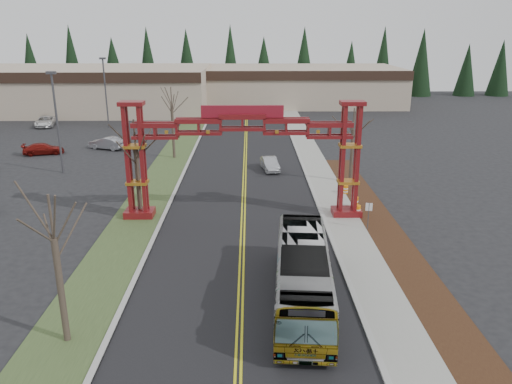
{
  "coord_description": "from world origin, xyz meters",
  "views": [
    {
      "loc": [
        0.54,
        -18.2,
        13.81
      ],
      "look_at": [
        0.94,
        13.71,
        3.39
      ],
      "focal_mm": 35.0,
      "sensor_mm": 36.0,
      "label": 1
    }
  ],
  "objects_px": {
    "silver_sedan": "(270,164)",
    "bare_tree_median_mid": "(136,149)",
    "parked_car_far_a": "(107,143)",
    "parked_car_far_b": "(45,121)",
    "retail_building_west": "(78,89)",
    "barrel_mid": "(355,203)",
    "parked_car_mid_a": "(43,149)",
    "barrel_south": "(357,211)",
    "transit_bus": "(303,275)",
    "barrel_north": "(345,190)",
    "bare_tree_median_near": "(54,239)",
    "gateway_arch": "(243,141)",
    "light_pole_near": "(56,116)",
    "bare_tree_median_far": "(172,106)",
    "street_sign": "(369,211)",
    "retail_building_east": "(298,85)",
    "light_pole_far": "(105,88)",
    "bare_tree_right_far": "(353,130)"
  },
  "relations": [
    {
      "from": "transit_bus",
      "to": "barrel_north",
      "type": "xyz_separation_m",
      "value": [
        5.62,
        18.12,
        -1.16
      ]
    },
    {
      "from": "barrel_north",
      "to": "retail_building_east",
      "type": "bearing_deg",
      "value": 88.88
    },
    {
      "from": "bare_tree_median_mid",
      "to": "gateway_arch",
      "type": "bearing_deg",
      "value": -1.94
    },
    {
      "from": "bare_tree_right_far",
      "to": "street_sign",
      "type": "bearing_deg",
      "value": -94.87
    },
    {
      "from": "retail_building_west",
      "to": "barrel_mid",
      "type": "relative_size",
      "value": 45.99
    },
    {
      "from": "bare_tree_median_near",
      "to": "bare_tree_median_far",
      "type": "height_order",
      "value": "bare_tree_median_far"
    },
    {
      "from": "bare_tree_median_mid",
      "to": "bare_tree_median_near",
      "type": "bearing_deg",
      "value": -90.0
    },
    {
      "from": "silver_sedan",
      "to": "parked_car_far_a",
      "type": "relative_size",
      "value": 0.9
    },
    {
      "from": "parked_car_mid_a",
      "to": "bare_tree_median_near",
      "type": "bearing_deg",
      "value": -172.14
    },
    {
      "from": "parked_car_far_b",
      "to": "bare_tree_median_mid",
      "type": "height_order",
      "value": "bare_tree_median_mid"
    },
    {
      "from": "light_pole_far",
      "to": "barrel_north",
      "type": "bearing_deg",
      "value": -47.5
    },
    {
      "from": "silver_sedan",
      "to": "parked_car_mid_a",
      "type": "relative_size",
      "value": 0.9
    },
    {
      "from": "parked_car_far_b",
      "to": "barrel_south",
      "type": "xyz_separation_m",
      "value": [
        38.82,
        -38.49,
        -0.27
      ]
    },
    {
      "from": "transit_bus",
      "to": "parked_car_far_b",
      "type": "bearing_deg",
      "value": 127.65
    },
    {
      "from": "silver_sedan",
      "to": "bare_tree_median_near",
      "type": "xyz_separation_m",
      "value": [
        -10.58,
        -29.55,
        4.47
      ]
    },
    {
      "from": "silver_sedan",
      "to": "bare_tree_median_mid",
      "type": "height_order",
      "value": "bare_tree_median_mid"
    },
    {
      "from": "parked_car_far_a",
      "to": "parked_car_far_b",
      "type": "bearing_deg",
      "value": -117.06
    },
    {
      "from": "retail_building_west",
      "to": "parked_car_mid_a",
      "type": "bearing_deg",
      "value": -78.86
    },
    {
      "from": "transit_bus",
      "to": "parked_car_mid_a",
      "type": "bearing_deg",
      "value": 133.18
    },
    {
      "from": "gateway_arch",
      "to": "light_pole_near",
      "type": "relative_size",
      "value": 1.81
    },
    {
      "from": "barrel_mid",
      "to": "barrel_north",
      "type": "distance_m",
      "value": 3.63
    },
    {
      "from": "retail_building_west",
      "to": "transit_bus",
      "type": "relative_size",
      "value": 4.01
    },
    {
      "from": "bare_tree_median_mid",
      "to": "barrel_south",
      "type": "xyz_separation_m",
      "value": [
        16.79,
        -0.53,
        -4.81
      ]
    },
    {
      "from": "gateway_arch",
      "to": "barrel_south",
      "type": "height_order",
      "value": "gateway_arch"
    },
    {
      "from": "bare_tree_median_near",
      "to": "barrel_south",
      "type": "height_order",
      "value": "bare_tree_median_near"
    },
    {
      "from": "bare_tree_right_far",
      "to": "light_pole_near",
      "type": "distance_m",
      "value": 28.67
    },
    {
      "from": "bare_tree_median_mid",
      "to": "light_pole_far",
      "type": "height_order",
      "value": "light_pole_far"
    },
    {
      "from": "bare_tree_median_mid",
      "to": "barrel_north",
      "type": "xyz_separation_m",
      "value": [
        16.9,
        5.02,
        -4.85
      ]
    },
    {
      "from": "retail_building_east",
      "to": "bare_tree_median_near",
      "type": "distance_m",
      "value": 80.17
    },
    {
      "from": "bare_tree_median_near",
      "to": "bare_tree_median_mid",
      "type": "distance_m",
      "value": 16.42
    },
    {
      "from": "retail_building_west",
      "to": "silver_sedan",
      "type": "bearing_deg",
      "value": -51.23
    },
    {
      "from": "retail_building_east",
      "to": "light_pole_far",
      "type": "xyz_separation_m",
      "value": [
        -30.35,
        -24.74,
        2.3
      ]
    },
    {
      "from": "street_sign",
      "to": "bare_tree_median_mid",
      "type": "bearing_deg",
      "value": 169.23
    },
    {
      "from": "silver_sedan",
      "to": "bare_tree_median_mid",
      "type": "relative_size",
      "value": 0.54
    },
    {
      "from": "bare_tree_median_far",
      "to": "barrel_north",
      "type": "xyz_separation_m",
      "value": [
        16.9,
        -13.32,
        -5.42
      ]
    },
    {
      "from": "retail_building_west",
      "to": "bare_tree_median_near",
      "type": "distance_m",
      "value": 73.49
    },
    {
      "from": "parked_car_mid_a",
      "to": "silver_sedan",
      "type": "bearing_deg",
      "value": -120.35
    },
    {
      "from": "parked_car_mid_a",
      "to": "light_pole_near",
      "type": "xyz_separation_m",
      "value": [
        5.03,
        -7.87,
        5.15
      ]
    },
    {
      "from": "barrel_south",
      "to": "bare_tree_median_far",
      "type": "bearing_deg",
      "value": 131.68
    },
    {
      "from": "light_pole_far",
      "to": "bare_tree_median_mid",
      "type": "bearing_deg",
      "value": -71.51
    },
    {
      "from": "bare_tree_median_far",
      "to": "barrel_south",
      "type": "height_order",
      "value": "bare_tree_median_far"
    },
    {
      "from": "transit_bus",
      "to": "street_sign",
      "type": "distance_m",
      "value": 11.4
    },
    {
      "from": "parked_car_far_a",
      "to": "light_pole_near",
      "type": "relative_size",
      "value": 0.45
    },
    {
      "from": "bare_tree_median_near",
      "to": "transit_bus",
      "type": "bearing_deg",
      "value": 16.42
    },
    {
      "from": "gateway_arch",
      "to": "barrel_mid",
      "type": "xyz_separation_m",
      "value": [
        9.0,
        1.67,
        -5.48
      ]
    },
    {
      "from": "gateway_arch",
      "to": "street_sign",
      "type": "height_order",
      "value": "gateway_arch"
    },
    {
      "from": "bare_tree_median_far",
      "to": "street_sign",
      "type": "xyz_separation_m",
      "value": [
        17.0,
        -21.57,
        -4.35
      ]
    },
    {
      "from": "parked_car_far_a",
      "to": "light_pole_far",
      "type": "distance_m",
      "value": 15.36
    },
    {
      "from": "bare_tree_right_far",
      "to": "light_pole_near",
      "type": "relative_size",
      "value": 0.71
    },
    {
      "from": "retail_building_east",
      "to": "bare_tree_median_far",
      "type": "xyz_separation_m",
      "value": [
        -18.0,
        -43.34,
        2.35
      ]
    }
  ]
}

